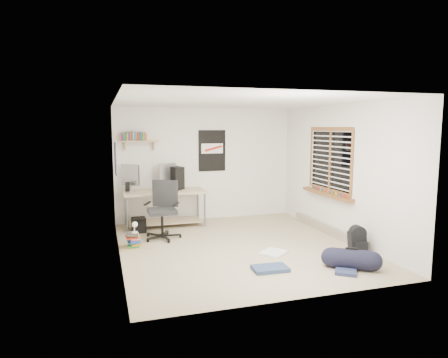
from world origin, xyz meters
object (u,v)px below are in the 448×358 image
object	(u,v)px
duffel_bag	(351,260)
book_stack	(134,239)
backpack	(357,242)
desk	(165,209)
office_chair	(162,213)

from	to	relation	value
duffel_bag	book_stack	size ratio (longest dim) A/B	1.26
backpack	book_stack	xyz separation A→B (m)	(-3.50, 1.43, -0.05)
backpack	book_stack	distance (m)	3.78
desk	book_stack	bearing A→B (deg)	-125.71
desk	backpack	bearing A→B (deg)	-52.02
book_stack	desk	bearing A→B (deg)	60.85
book_stack	backpack	bearing A→B (deg)	-22.23
office_chair	desk	bearing A→B (deg)	103.15
backpack	book_stack	bearing A→B (deg)	167.13
desk	duffel_bag	world-z (taller)	desk
office_chair	book_stack	world-z (taller)	office_chair
office_chair	book_stack	distance (m)	0.78
office_chair	duffel_bag	size ratio (longest dim) A/B	1.86
office_chair	duffel_bag	bearing A→B (deg)	-20.36
desk	office_chair	bearing A→B (deg)	-108.30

